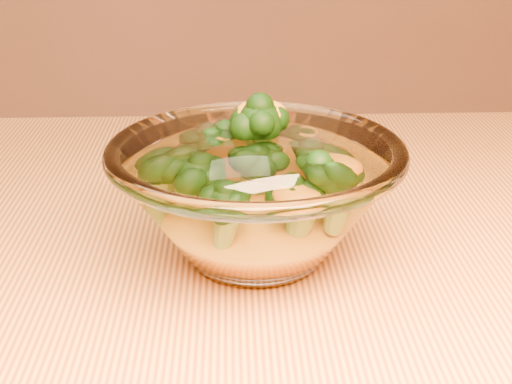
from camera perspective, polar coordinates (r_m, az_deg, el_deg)
glass_bowl at (r=0.54m, az=-0.00°, el=-0.47°), size 0.22×0.22×0.10m
cheese_sauce at (r=0.54m, az=-0.00°, el=-2.46°), size 0.13×0.13×0.04m
broccoli_heap at (r=0.54m, az=-0.52°, el=1.82°), size 0.15×0.15×0.09m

